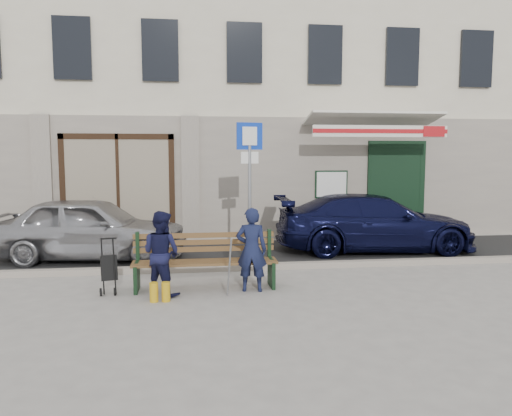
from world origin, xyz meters
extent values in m
plane|color=#9E9991|center=(0.00, 0.00, 0.00)|extent=(80.00, 80.00, 0.00)
cube|color=#282828|center=(0.00, 3.10, 0.01)|extent=(60.00, 3.20, 0.01)
cube|color=#9E9384|center=(0.00, 1.50, 0.06)|extent=(60.00, 0.18, 0.12)
cube|color=beige|center=(0.00, 8.50, 5.00)|extent=(20.00, 7.00, 10.00)
cube|color=#9E9384|center=(0.00, 4.96, 1.60)|extent=(20.00, 0.12, 3.20)
cube|color=maroon|center=(-3.20, 5.02, 1.55)|extent=(2.50, 0.12, 2.00)
cube|color=black|center=(4.10, 4.88, 1.30)|extent=(1.60, 0.10, 2.60)
cube|color=black|center=(4.10, 5.35, 1.20)|extent=(1.25, 0.90, 2.40)
cube|color=white|center=(2.30, 4.85, 1.45)|extent=(0.80, 0.03, 0.65)
cube|color=white|center=(3.20, 4.62, 3.08)|extent=(3.40, 1.72, 0.42)
cube|color=white|center=(3.20, 3.77, 2.80)|extent=(3.40, 0.05, 0.28)
cube|color=#B0151A|center=(3.20, 3.74, 2.80)|extent=(3.40, 0.02, 0.10)
imported|color=#A6A6AA|center=(-3.51, 2.84, 0.68)|extent=(4.18, 2.10, 1.37)
imported|color=black|center=(2.81, 3.04, 0.66)|extent=(4.67, 2.13, 1.32)
cylinder|color=gray|center=(-0.23, 1.93, 1.38)|extent=(0.07, 0.07, 2.76)
cube|color=#0C31AF|center=(-0.23, 1.93, 2.60)|extent=(0.53, 0.12, 0.53)
cube|color=white|center=(-0.23, 1.90, 2.60)|extent=(0.30, 0.07, 0.36)
cube|color=white|center=(-0.23, 1.93, 2.17)|extent=(0.36, 0.09, 0.23)
cube|color=brown|center=(-1.18, 0.24, 0.45)|extent=(2.40, 0.50, 0.04)
cube|color=brown|center=(-1.18, 0.52, 0.74)|extent=(2.40, 0.10, 0.36)
cube|color=black|center=(-2.30, 0.24, 0.23)|extent=(0.06, 0.50, 0.45)
cube|color=black|center=(-0.06, 0.24, 0.23)|extent=(0.06, 0.50, 0.45)
cube|color=white|center=(-0.43, 0.14, 0.48)|extent=(0.34, 0.25, 0.11)
cylinder|color=gray|center=(-0.83, -0.43, 0.50)|extent=(0.07, 0.34, 0.96)
cylinder|color=gold|center=(-1.98, -0.41, 0.15)|extent=(0.13, 0.13, 0.30)
cylinder|color=gold|center=(-1.80, -0.41, 0.15)|extent=(0.13, 0.13, 0.30)
imported|color=#141A39|center=(-0.43, 0.01, 0.69)|extent=(0.55, 0.41, 1.38)
imported|color=#121434|center=(-1.88, -0.03, 0.68)|extent=(0.83, 0.80, 1.35)
cylinder|color=black|center=(-2.84, 0.02, 0.06)|extent=(0.06, 0.13, 0.13)
cylinder|color=black|center=(-2.62, 0.02, 0.06)|extent=(0.06, 0.13, 0.13)
cube|color=black|center=(-2.73, 0.20, 0.41)|extent=(0.30, 0.28, 0.43)
cylinder|color=black|center=(-2.73, 0.31, 0.87)|extent=(0.24, 0.08, 0.02)
camera|label=1|loc=(-1.41, -7.95, 2.23)|focal=35.00mm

